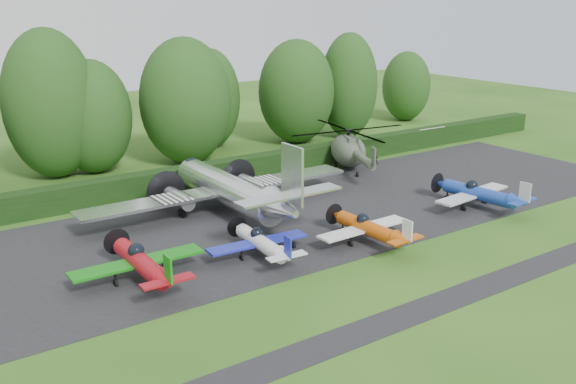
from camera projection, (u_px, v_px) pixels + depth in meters
ground at (344, 273)px, 38.18m from camera, size 160.00×160.00×0.00m
apron at (256, 225)px, 46.06m from camera, size 70.00×18.00×0.01m
taxiway_verge at (417, 312)px, 33.46m from camera, size 70.00×2.00×0.00m
hedgerow at (188, 189)px, 54.72m from camera, size 90.00×1.60×2.00m
transport_plane at (230, 190)px, 47.66m from camera, size 22.21×17.03×7.12m
light_plane_red at (141, 262)px, 36.52m from camera, size 7.84×8.24×3.01m
light_plane_white at (261, 242)px, 39.97m from camera, size 6.68×7.03×2.57m
light_plane_orange at (368, 228)px, 42.29m from camera, size 7.04×7.40×2.70m
light_plane_blue at (479, 193)px, 49.34m from camera, size 7.70×8.09×2.96m
helicopter at (349, 148)px, 60.53m from camera, size 11.82×13.84×3.81m
sign_board at (432, 134)px, 69.69m from camera, size 3.63×0.14×2.04m
tree_0 at (406, 86)px, 83.51m from camera, size 6.23×6.23×8.98m
tree_1 at (185, 101)px, 61.60m from camera, size 8.82×8.82×12.18m
tree_2 at (210, 98)px, 68.43m from camera, size 6.37×6.37×10.58m
tree_3 at (296, 92)px, 70.45m from camera, size 8.38×8.38×11.38m
tree_7 at (50, 104)px, 56.51m from camera, size 8.23×8.23×13.28m
tree_9 at (349, 86)px, 73.09m from camera, size 6.55×6.55×11.94m
tree_10 at (92, 117)px, 58.42m from camera, size 7.28×7.28×10.45m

